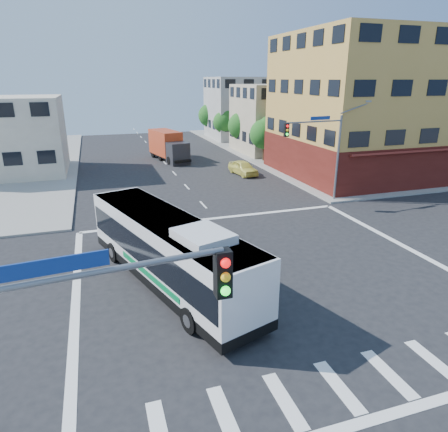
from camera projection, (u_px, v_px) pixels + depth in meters
name	position (u px, v px, depth m)	size (l,w,h in m)	color
ground	(268.00, 276.00, 20.78)	(120.00, 120.00, 0.00)	black
sidewalk_ne	(382.00, 144.00, 62.44)	(50.00, 50.00, 0.15)	gray
corner_building_ne	(375.00, 118.00, 41.31)	(18.10, 15.44, 14.00)	#BD9044
building_east_near	(282.00, 119.00, 54.82)	(12.06, 10.06, 9.00)	#B7A78B
building_east_far	(246.00, 108.00, 67.25)	(12.06, 10.06, 10.00)	#A7A6A1
building_west	(2.00, 137.00, 41.48)	(12.06, 10.06, 8.00)	beige
signal_mast_ne	(322.00, 142.00, 31.35)	(7.91, 1.13, 8.07)	slate
signal_mast_sw	(50.00, 366.00, 6.95)	(7.91, 1.01, 8.07)	slate
street_tree_a	(266.00, 132.00, 48.19)	(3.60, 3.60, 5.53)	#3B2415
street_tree_b	(242.00, 124.00, 55.33)	(3.80, 3.80, 5.79)	#3B2415
street_tree_c	(225.00, 121.00, 62.62)	(3.40, 3.40, 5.29)	#3B2415
street_tree_d	(210.00, 114.00, 69.68)	(4.00, 4.00, 6.03)	#3B2415
transit_bus	(168.00, 250.00, 19.40)	(6.53, 13.02, 3.79)	black
box_truck	(168.00, 146.00, 49.61)	(3.92, 8.27, 3.58)	#232428
parked_car	(243.00, 168.00, 42.47)	(1.74, 4.32, 1.47)	#E2DB60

